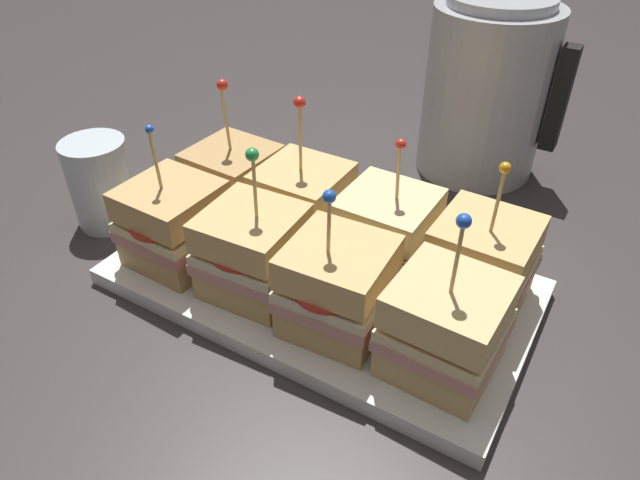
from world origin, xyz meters
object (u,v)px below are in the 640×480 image
object	(u,v)px
sandwich_front_far_left	(174,224)
sandwich_front_center_left	(253,252)
sandwich_front_center_right	(338,287)
sandwich_back_center_left	(303,205)
serving_platter	(320,282)
sandwich_back_center_right	(386,234)
sandwich_front_far_right	(445,328)
drinking_glass	(101,183)
kettle_steel	(486,90)
sandwich_back_far_left	(234,182)
sandwich_back_far_right	(481,263)

from	to	relation	value
sandwich_front_far_left	sandwich_front_center_left	world-z (taller)	sandwich_front_center_left
sandwich_front_center_right	sandwich_back_center_left	world-z (taller)	sandwich_back_center_left
sandwich_front_far_left	serving_platter	bearing A→B (deg)	19.40
serving_platter	sandwich_back_center_right	distance (m)	0.08
sandwich_front_far_right	drinking_glass	xyz separation A→B (m)	(-0.43, 0.03, -0.01)
sandwich_front_far_left	sandwich_front_center_right	bearing A→B (deg)	0.27
kettle_steel	sandwich_front_center_left	bearing A→B (deg)	-104.31
sandwich_back_far_left	kettle_steel	world-z (taller)	kettle_steel
sandwich_back_far_right	kettle_steel	size ratio (longest dim) A/B	0.62
serving_platter	sandwich_back_far_left	size ratio (longest dim) A/B	2.58
serving_platter	sandwich_front_center_left	bearing A→B (deg)	-134.49
sandwich_front_center_right	drinking_glass	size ratio (longest dim) A/B	1.39
sandwich_back_far_left	serving_platter	bearing A→B (deg)	-18.85
sandwich_back_far_right	sandwich_front_far_left	bearing A→B (deg)	-160.98
serving_platter	sandwich_front_center_left	xyz separation A→B (m)	(-0.05, -0.05, 0.05)
drinking_glass	sandwich_back_center_right	bearing A→B (deg)	11.64
kettle_steel	sandwich_back_center_left	bearing A→B (deg)	-109.31
sandwich_front_far_left	sandwich_back_center_right	bearing A→B (deg)	26.49
sandwich_front_center_right	drinking_glass	world-z (taller)	sandwich_front_center_right
sandwich_front_far_left	sandwich_front_center_left	size ratio (longest dim) A/B	0.99
serving_platter	sandwich_back_far_left	world-z (taller)	sandwich_back_far_left
sandwich_front_center_left	sandwich_back_far_left	size ratio (longest dim) A/B	0.95
sandwich_back_center_right	kettle_steel	xyz separation A→B (m)	(0.00, 0.29, 0.05)
sandwich_front_far_left	drinking_glass	size ratio (longest dim) A/B	1.46
sandwich_back_center_left	sandwich_back_center_right	xyz separation A→B (m)	(0.10, -0.00, -0.00)
serving_platter	drinking_glass	size ratio (longest dim) A/B	3.99
sandwich_back_far_left	kettle_steel	bearing A→B (deg)	55.57
sandwich_front_far_left	sandwich_back_far_right	world-z (taller)	same
sandwich_front_center_left	kettle_steel	xyz separation A→B (m)	(0.10, 0.38, 0.05)
sandwich_back_far_right	serving_platter	bearing A→B (deg)	-161.36
sandwich_front_center_left	sandwich_front_far_right	world-z (taller)	sandwich_front_far_right
sandwich_back_far_left	sandwich_back_center_left	xyz separation A→B (m)	(0.09, -0.00, 0.00)
sandwich_back_center_right	drinking_glass	xyz separation A→B (m)	(-0.33, -0.07, -0.01)
sandwich_back_center_left	kettle_steel	distance (m)	0.31
sandwich_front_center_left	sandwich_back_center_left	distance (m)	0.09
sandwich_front_far_right	drinking_glass	bearing A→B (deg)	176.63
serving_platter	sandwich_front_center_right	bearing A→B (deg)	-45.94
sandwich_back_far_right	sandwich_back_center_right	bearing A→B (deg)	-177.96
serving_platter	sandwich_back_center_right	bearing A→B (deg)	42.70
sandwich_front_far_right	sandwich_back_center_left	world-z (taller)	sandwich_back_center_left
sandwich_front_far_left	kettle_steel	bearing A→B (deg)	63.13
sandwich_back_far_left	drinking_glass	xyz separation A→B (m)	(-0.14, -0.07, -0.01)
serving_platter	drinking_glass	bearing A→B (deg)	-175.40
sandwich_front_far_right	drinking_glass	distance (m)	0.43
sandwich_front_far_right	drinking_glass	size ratio (longest dim) A/B	1.50
sandwich_front_far_right	kettle_steel	size ratio (longest dim) A/B	0.63
sandwich_front_center_left	drinking_glass	distance (m)	0.24
serving_platter	sandwich_front_far_right	xyz separation A→B (m)	(0.15, -0.05, 0.05)
sandwich_front_center_left	kettle_steel	distance (m)	0.39
sandwich_back_center_left	sandwich_front_center_left	bearing A→B (deg)	-87.92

